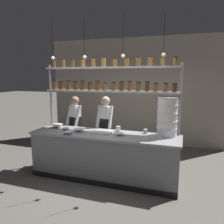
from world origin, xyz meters
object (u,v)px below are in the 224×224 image
Objects in this scene: container_stack at (167,116)px; cutting_board at (102,132)px; prep_bowl_center_front at (57,126)px; serving_cup_front at (145,131)px; serving_cup_by_board at (118,129)px; prep_bowl_center_back at (79,130)px; spice_shelf_unit at (109,82)px; prep_bowl_near_right at (119,134)px; prep_bowl_far_left at (68,133)px; chef_center at (105,127)px; chef_left at (75,124)px; prep_bowl_near_left at (66,129)px.

container_stack reaches higher than cutting_board.
serving_cup_front is (1.92, 0.13, 0.01)m from prep_bowl_center_front.
serving_cup_by_board is (0.28, 0.21, 0.04)m from cutting_board.
container_stack is at bearing 8.94° from prep_bowl_center_back.
spice_shelf_unit is 15.78× the size of prep_bowl_near_right.
prep_bowl_center_front is at bearing 175.51° from cutting_board.
serving_cup_by_board reaches higher than prep_bowl_near_right.
serving_cup_by_board is at bearing 5.05° from prep_bowl_center_front.
cutting_board is 1.46× the size of prep_bowl_center_front.
prep_bowl_far_left is at bearing -37.69° from prep_bowl_center_front.
spice_shelf_unit is at bearing 34.72° from prep_bowl_center_back.
prep_bowl_center_front is 1.38m from serving_cup_by_board.
cutting_board is 1.75× the size of prep_bowl_center_back.
prep_bowl_near_right reaches higher than cutting_board.
prep_bowl_far_left is (-0.45, -0.87, 0.04)m from chef_center.
chef_center is 0.98m from prep_bowl_far_left.
chef_left reaches higher than serving_cup_front.
prep_bowl_far_left is at bearing -149.17° from serving_cup_by_board.
spice_shelf_unit is at bearing 131.75° from prep_bowl_near_right.
cutting_board is at bearing 3.20° from prep_bowl_near_left.
serving_cup_front is at bearing 14.27° from cutting_board.
serving_cup_front is (0.45, 0.31, 0.02)m from prep_bowl_near_right.
chef_center is 5.80× the size of prep_bowl_center_front.
prep_bowl_center_back is (-0.33, -0.64, 0.04)m from chef_center.
container_stack is 4.12× the size of prep_bowl_near_right.
prep_bowl_far_left is at bearing -137.04° from spice_shelf_unit.
chef_center is at bearing 26.50° from prep_bowl_center_front.
serving_cup_front is at bearing 12.37° from prep_bowl_center_back.
prep_bowl_center_front is at bearing -176.25° from serving_cup_front.
prep_bowl_center_front is 3.09× the size of serving_cup_front.
prep_bowl_near_left is at bearing -135.82° from chef_center.
prep_bowl_center_back is at bearing -171.12° from cutting_board.
spice_shelf_unit reaches higher than prep_bowl_near_right.
chef_center is at bearing 103.24° from cutting_board.
spice_shelf_unit is at bearing -1.58° from chef_left.
chef_left is 0.57m from prep_bowl_center_front.
chef_center is 3.98× the size of cutting_board.
spice_shelf_unit is 26.67× the size of serving_cup_by_board.
serving_cup_by_board is (-0.96, 0.01, -0.32)m from container_stack.
chef_center is 17.94× the size of serving_cup_front.
prep_bowl_far_left is at bearing -115.89° from chef_center.
spice_shelf_unit is 1.35m from container_stack.
chef_center is 0.84m from prep_bowl_near_right.
container_stack reaches higher than serving_cup_front.
prep_bowl_center_back reaches higher than prep_bowl_near_right.
container_stack reaches higher than prep_bowl_center_back.
cutting_board is 4.50× the size of serving_cup_front.
prep_bowl_far_left reaches higher than prep_bowl_near_left.
prep_bowl_near_right is 0.91× the size of prep_bowl_far_left.
prep_bowl_far_left is at bearing -152.22° from cutting_board.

